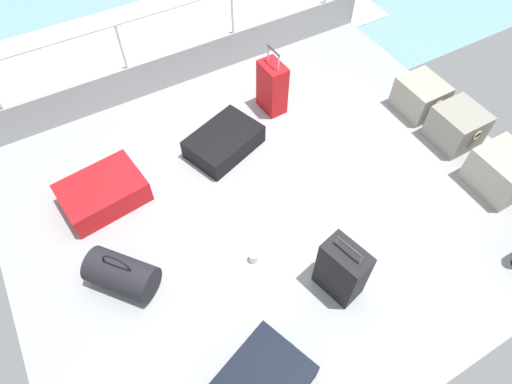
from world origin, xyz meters
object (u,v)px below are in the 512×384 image
(cargo_crate_1, at_px, (457,126))
(paper_cup, at_px, (254,258))
(duffel_bag, at_px, (122,274))
(suitcase_4, at_px, (103,193))
(cargo_crate_2, at_px, (502,172))
(suitcase_0, at_px, (342,270))
(suitcase_1, at_px, (272,87))
(suitcase_2, at_px, (224,142))
(cargo_crate_0, at_px, (420,96))

(cargo_crate_1, distance_m, paper_cup, 2.72)
(duffel_bag, height_order, paper_cup, duffel_bag)
(cargo_crate_1, xyz_separation_m, suitcase_4, (-1.12, -3.68, -0.08))
(cargo_crate_2, distance_m, suitcase_0, 2.12)
(cargo_crate_1, relative_size, suitcase_4, 0.61)
(cargo_crate_1, xyz_separation_m, duffel_bag, (-0.16, -3.82, -0.04))
(cargo_crate_1, height_order, duffel_bag, duffel_bag)
(suitcase_4, bearing_deg, cargo_crate_2, 63.23)
(suitcase_1, relative_size, suitcase_4, 0.95)
(cargo_crate_1, xyz_separation_m, suitcase_1, (-1.46, -1.51, 0.10))
(suitcase_2, distance_m, paper_cup, 1.43)
(suitcase_0, bearing_deg, cargo_crate_2, 93.05)
(cargo_crate_1, relative_size, suitcase_0, 0.74)
(suitcase_4, height_order, duffel_bag, duffel_bag)
(cargo_crate_0, xyz_separation_m, duffel_bag, (0.43, -3.82, -0.03))
(cargo_crate_2, bearing_deg, duffel_bag, -102.90)
(cargo_crate_2, relative_size, suitcase_4, 0.70)
(suitcase_2, bearing_deg, suitcase_4, -88.81)
(cargo_crate_1, relative_size, suitcase_1, 0.64)
(cargo_crate_1, distance_m, suitcase_0, 2.34)
(duffel_bag, bearing_deg, suitcase_0, 59.22)
(suitcase_0, distance_m, suitcase_2, 1.98)
(suitcase_0, height_order, suitcase_1, suitcase_1)
(suitcase_0, distance_m, duffel_bag, 1.90)
(cargo_crate_0, height_order, suitcase_1, suitcase_1)
(cargo_crate_0, height_order, paper_cup, cargo_crate_0)
(cargo_crate_1, bearing_deg, suitcase_4, -106.90)
(suitcase_2, distance_m, suitcase_4, 1.38)
(suitcase_0, relative_size, suitcase_1, 0.87)
(cargo_crate_2, bearing_deg, suitcase_4, -116.77)
(cargo_crate_2, distance_m, duffel_bag, 3.85)
(duffel_bag, bearing_deg, paper_cup, 71.05)
(suitcase_0, distance_m, suitcase_1, 2.38)
(cargo_crate_0, relative_size, cargo_crate_2, 0.90)
(suitcase_0, bearing_deg, suitcase_4, -142.31)
(suitcase_1, distance_m, suitcase_4, 2.21)
(suitcase_0, distance_m, suitcase_4, 2.45)
(cargo_crate_0, bearing_deg, suitcase_1, -120.34)
(suitcase_4, distance_m, paper_cup, 1.66)
(paper_cup, bearing_deg, suitcase_1, 144.51)
(cargo_crate_2, relative_size, suitcase_0, 0.85)
(cargo_crate_0, height_order, suitcase_4, cargo_crate_0)
(suitcase_4, relative_size, duffel_bag, 1.27)
(duffel_bag, bearing_deg, cargo_crate_1, 87.67)
(suitcase_0, bearing_deg, duffel_bag, -120.78)
(cargo_crate_0, distance_m, suitcase_4, 3.72)
(cargo_crate_2, xyz_separation_m, suitcase_0, (0.11, -2.12, 0.10))
(cargo_crate_1, bearing_deg, cargo_crate_0, 179.99)
(cargo_crate_1, relative_size, duffel_bag, 0.78)
(cargo_crate_2, distance_m, suitcase_1, 2.60)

